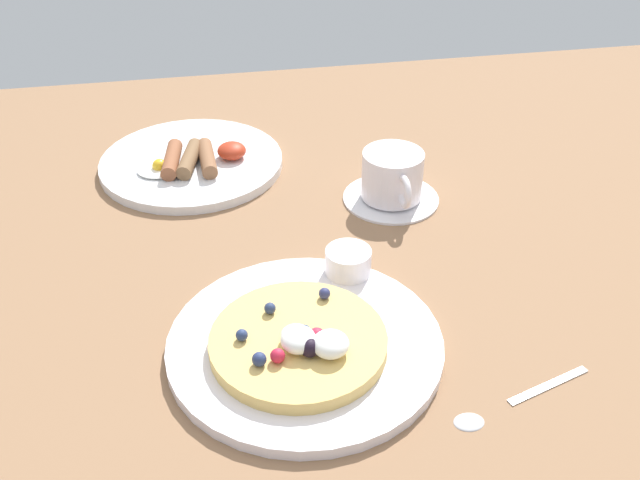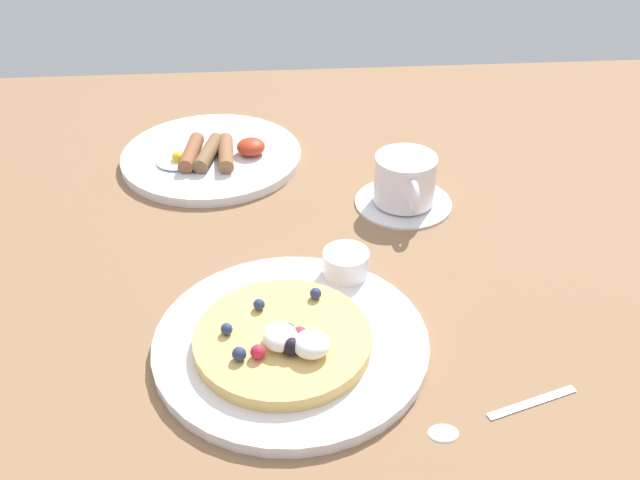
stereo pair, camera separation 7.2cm
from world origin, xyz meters
The scene contains 9 objects.
ground_plane centered at (0.00, 0.00, -1.50)cm, with size 186.46×118.10×3.00cm, color #876345.
pancake_plate centered at (-1.85, -14.46, 0.64)cm, with size 27.70×27.70×1.28cm, color white.
pancake_with_berries centered at (-2.59, -15.77, 2.31)cm, with size 17.54×17.54×3.63cm.
syrup_ramekin centered at (4.73, -4.28, 2.76)cm, with size 5.16×5.16×2.89cm.
breakfast_plate centered at (-11.57, 25.47, 0.66)cm, with size 25.75×25.75×1.31cm, color white.
fried_breakfast centered at (-11.21, 23.61, 2.28)cm, with size 15.21×9.13×2.42cm.
coffee_saucer centered at (14.03, 11.81, 0.32)cm, with size 12.68×12.68×0.64cm, color white.
coffee_cup centered at (14.04, 11.64, 3.89)cm, with size 7.97×11.14×6.26cm.
teaspoon centered at (14.50, -25.43, 0.24)cm, with size 15.02×5.83×0.60cm.
Camera 2 is at (-3.07, -69.38, 51.51)cm, focal length 41.40 mm.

